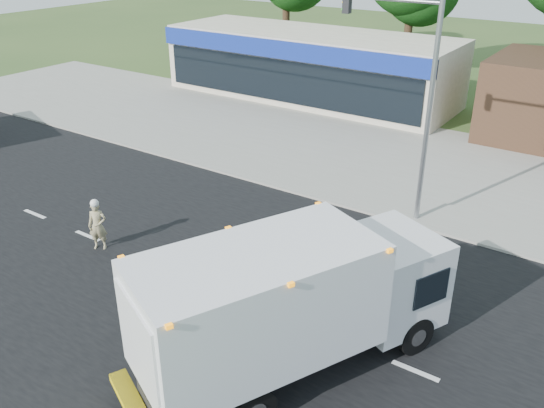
# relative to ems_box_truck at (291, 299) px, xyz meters

# --- Properties ---
(ground) EXTENTS (120.00, 120.00, 0.00)m
(ground) POSITION_rel_ems_box_truck_xyz_m (-3.44, 1.65, -2.06)
(ground) COLOR #385123
(ground) RESTS_ON ground
(road_asphalt) EXTENTS (60.00, 14.00, 0.02)m
(road_asphalt) POSITION_rel_ems_box_truck_xyz_m (-3.44, 1.65, -2.06)
(road_asphalt) COLOR black
(road_asphalt) RESTS_ON ground
(sidewalk) EXTENTS (60.00, 2.40, 0.12)m
(sidewalk) POSITION_rel_ems_box_truck_xyz_m (-3.44, 9.85, -2.00)
(sidewalk) COLOR gray
(sidewalk) RESTS_ON ground
(parking_apron) EXTENTS (60.00, 9.00, 0.02)m
(parking_apron) POSITION_rel_ems_box_truck_xyz_m (-3.44, 15.65, -2.05)
(parking_apron) COLOR gray
(parking_apron) RESTS_ON ground
(lane_markings) EXTENTS (55.20, 7.00, 0.01)m
(lane_markings) POSITION_rel_ems_box_truck_xyz_m (-2.09, 0.30, -2.04)
(lane_markings) COLOR silver
(lane_markings) RESTS_ON road_asphalt
(ems_box_truck) EXTENTS (5.63, 8.36, 3.57)m
(ems_box_truck) POSITION_rel_ems_box_truck_xyz_m (0.00, 0.00, 0.00)
(ems_box_truck) COLOR black
(ems_box_truck) RESTS_ON ground
(emergency_worker) EXTENTS (0.74, 0.68, 1.81)m
(emergency_worker) POSITION_rel_ems_box_truck_xyz_m (-8.43, 1.36, -1.17)
(emergency_worker) COLOR tan
(emergency_worker) RESTS_ON ground
(retail_strip_mall) EXTENTS (18.00, 6.20, 4.00)m
(retail_strip_mall) POSITION_rel_ems_box_truck_xyz_m (-12.44, 21.58, -0.05)
(retail_strip_mall) COLOR #BDB49D
(retail_strip_mall) RESTS_ON ground
(traffic_signal_pole) EXTENTS (3.51, 0.25, 8.00)m
(traffic_signal_pole) POSITION_rel_ems_box_truck_xyz_m (-1.08, 9.25, 2.86)
(traffic_signal_pole) COLOR gray
(traffic_signal_pole) RESTS_ON ground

